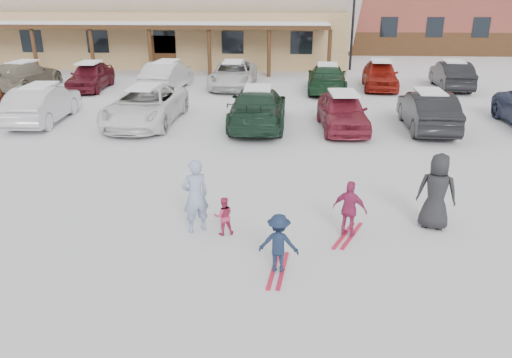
# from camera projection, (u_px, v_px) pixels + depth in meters

# --- Properties ---
(ground) EXTENTS (160.00, 160.00, 0.00)m
(ground) POSITION_uv_depth(u_px,v_px,m) (240.00, 237.00, 11.03)
(ground) COLOR white
(ground) RESTS_ON ground
(day_lodge) EXTENTS (29.12, 12.50, 10.38)m
(day_lodge) POSITION_uv_depth(u_px,v_px,m) (148.00, 4.00, 36.07)
(day_lodge) COLOR tan
(day_lodge) RESTS_ON ground
(lamp_post) EXTENTS (0.50, 0.25, 6.35)m
(lamp_post) POSITION_uv_depth(u_px,v_px,m) (354.00, 13.00, 31.62)
(lamp_post) COLOR black
(lamp_post) RESTS_ON ground
(adult_skier) EXTENTS (0.74, 0.67, 1.70)m
(adult_skier) POSITION_uv_depth(u_px,v_px,m) (195.00, 196.00, 11.02)
(adult_skier) COLOR #8A98BF
(adult_skier) RESTS_ON ground
(toddler_red) EXTENTS (0.50, 0.44, 0.89)m
(toddler_red) POSITION_uv_depth(u_px,v_px,m) (224.00, 216.00, 11.01)
(toddler_red) COLOR #BB2F54
(toddler_red) RESTS_ON ground
(child_navy) EXTENTS (0.83, 0.54, 1.21)m
(child_navy) POSITION_uv_depth(u_px,v_px,m) (279.00, 244.00, 9.50)
(child_navy) COLOR #15223C
(child_navy) RESTS_ON ground
(skis_child_navy) EXTENTS (0.37, 1.41, 0.03)m
(skis_child_navy) POSITION_uv_depth(u_px,v_px,m) (278.00, 270.00, 9.72)
(skis_child_navy) COLOR red
(skis_child_navy) RESTS_ON ground
(child_magenta) EXTENTS (0.83, 0.61, 1.30)m
(child_magenta) POSITION_uv_depth(u_px,v_px,m) (350.00, 209.00, 10.83)
(child_magenta) COLOR #A42B5D
(child_magenta) RESTS_ON ground
(skis_child_magenta) EXTENTS (0.76, 1.36, 0.03)m
(skis_child_magenta) POSITION_uv_depth(u_px,v_px,m) (348.00, 236.00, 11.07)
(skis_child_magenta) COLOR red
(skis_child_magenta) RESTS_ON ground
(bystander_dark) EXTENTS (1.00, 0.82, 1.77)m
(bystander_dark) POSITION_uv_depth(u_px,v_px,m) (437.00, 192.00, 11.17)
(bystander_dark) COLOR black
(bystander_dark) RESTS_ON ground
(parked_car_1) EXTENTS (1.79, 4.63, 1.50)m
(parked_car_1) POSITION_uv_depth(u_px,v_px,m) (42.00, 104.00, 20.07)
(parked_car_1) COLOR silver
(parked_car_1) RESTS_ON ground
(parked_car_2) EXTENTS (2.70, 5.44, 1.48)m
(parked_car_2) POSITION_uv_depth(u_px,v_px,m) (146.00, 105.00, 19.83)
(parked_car_2) COLOR white
(parked_car_2) RESTS_ON ground
(parked_car_3) EXTENTS (2.19, 5.27, 1.52)m
(parked_car_3) POSITION_uv_depth(u_px,v_px,m) (258.00, 107.00, 19.43)
(parked_car_3) COLOR #1A3425
(parked_car_3) RESTS_ON ground
(parked_car_4) EXTENTS (1.88, 4.25, 1.42)m
(parked_car_4) POSITION_uv_depth(u_px,v_px,m) (342.00, 111.00, 19.05)
(parked_car_4) COLOR maroon
(parked_car_4) RESTS_ON ground
(parked_car_5) EXTENTS (1.74, 4.54, 1.48)m
(parked_car_5) POSITION_uv_depth(u_px,v_px,m) (428.00, 111.00, 19.04)
(parked_car_5) COLOR black
(parked_car_5) RESTS_ON ground
(parked_car_7) EXTENTS (2.62, 5.19, 1.44)m
(parked_car_7) POSITION_uv_depth(u_px,v_px,m) (24.00, 75.00, 26.60)
(parked_car_7) COLOR gray
(parked_car_7) RESTS_ON ground
(parked_car_8) EXTENTS (1.84, 4.26, 1.43)m
(parked_car_8) POSITION_uv_depth(u_px,v_px,m) (90.00, 76.00, 26.45)
(parked_car_8) COLOR maroon
(parked_car_8) RESTS_ON ground
(parked_car_9) EXTENTS (2.06, 4.72, 1.51)m
(parked_car_9) POSITION_uv_depth(u_px,v_px,m) (167.00, 76.00, 26.36)
(parked_car_9) COLOR silver
(parked_car_9) RESTS_ON ground
(parked_car_10) EXTENTS (2.39, 5.06, 1.40)m
(parked_car_10) POSITION_uv_depth(u_px,v_px,m) (233.00, 75.00, 26.99)
(parked_car_10) COLOR silver
(parked_car_10) RESTS_ON ground
(parked_car_11) EXTENTS (2.28, 4.98, 1.41)m
(parked_car_11) POSITION_uv_depth(u_px,v_px,m) (327.00, 78.00, 25.88)
(parked_car_11) COLOR #1A3D24
(parked_car_11) RESTS_ON ground
(parked_car_12) EXTENTS (2.15, 4.51, 1.49)m
(parked_car_12) POSITION_uv_depth(u_px,v_px,m) (380.00, 75.00, 26.68)
(parked_car_12) COLOR maroon
(parked_car_12) RESTS_ON ground
(parked_car_13) EXTENTS (1.86, 4.51, 1.45)m
(parked_car_13) POSITION_uv_depth(u_px,v_px,m) (452.00, 75.00, 26.66)
(parked_car_13) COLOR black
(parked_car_13) RESTS_ON ground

